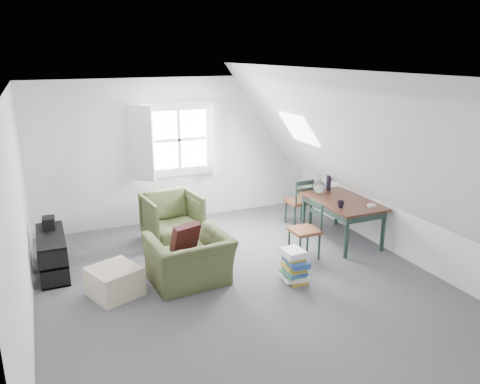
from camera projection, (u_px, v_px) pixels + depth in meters
name	position (u px, v px, depth m)	size (l,w,h in m)	color
floor	(242.00, 284.00, 6.10)	(5.50, 5.50, 0.00)	#4B4A50
ceiling	(242.00, 89.00, 5.38)	(5.50, 5.50, 0.00)	white
wall_back	(179.00, 151.00, 8.15)	(5.00, 5.00, 0.00)	silver
wall_front	(397.00, 295.00, 3.32)	(5.00, 5.00, 0.00)	silver
wall_left	(18.00, 220.00, 4.79)	(5.50, 5.50, 0.00)	silver
wall_right	(401.00, 172.00, 6.69)	(5.50, 5.50, 0.00)	silver
slope_left	(109.00, 162.00, 5.00)	(5.50, 5.50, 0.00)	white
slope_right	(349.00, 141.00, 6.18)	(5.50, 5.50, 0.00)	white
dormer_window	(179.00, 140.00, 8.03)	(1.71, 0.35, 1.30)	white
skylight	(299.00, 129.00, 7.33)	(0.55, 0.75, 0.04)	white
armchair_near	(190.00, 282.00, 6.14)	(1.00, 0.88, 0.65)	#414727
armchair_far	(173.00, 240.00, 7.53)	(0.82, 0.84, 0.77)	#414727
throw_pillow	(185.00, 237.00, 6.11)	(0.37, 0.11, 0.37)	#380F12
ottoman	(115.00, 281.00, 5.78)	(0.55, 0.55, 0.36)	#BEAC92
dining_table	(342.00, 205.00, 7.36)	(0.81, 1.35, 0.67)	#341A11
demijohn	(319.00, 186.00, 7.64)	(0.21, 0.21, 0.29)	silver
vase_twigs	(329.00, 182.00, 7.81)	(0.08, 0.09, 0.63)	black
cup	(340.00, 208.00, 6.98)	(0.11, 0.11, 0.10)	black
paper_box	(371.00, 206.00, 7.01)	(0.11, 0.07, 0.04)	white
dining_chair_far	(300.00, 201.00, 8.04)	(0.40, 0.40, 0.85)	brown
dining_chair_near	(307.00, 229.00, 6.78)	(0.39, 0.39, 0.84)	brown
media_shelf	(53.00, 256.00, 6.34)	(0.36, 1.07, 0.55)	black
electronics_box	(49.00, 223.00, 6.48)	(0.16, 0.22, 0.18)	black
magazine_stack	(294.00, 266.00, 6.11)	(0.33, 0.40, 0.44)	#B29933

